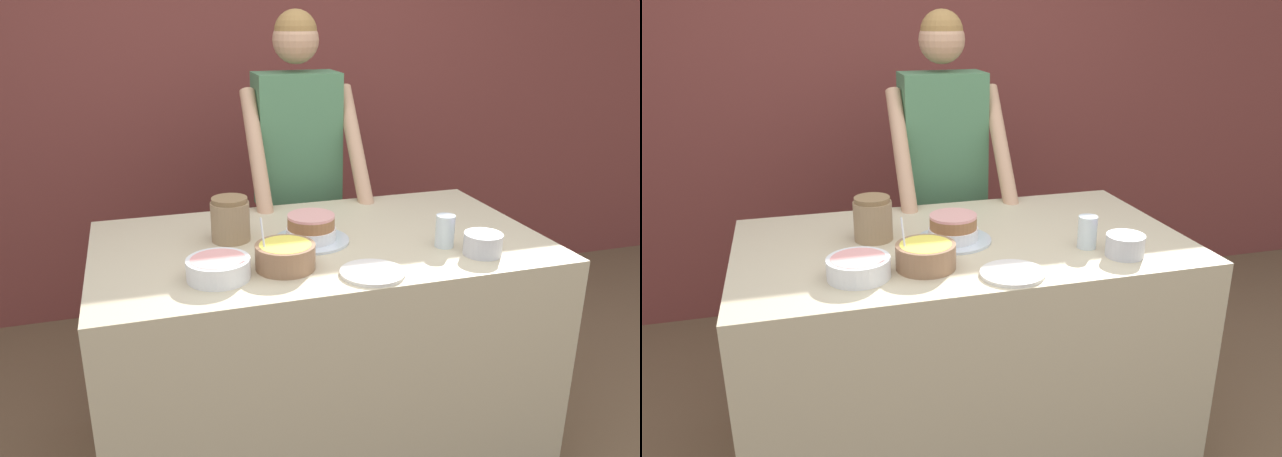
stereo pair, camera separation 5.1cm
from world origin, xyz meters
The scene contains 10 objects.
wall_back centered at (0.00, 2.03, 1.30)m, with size 10.00×0.05×2.60m.
counter centered at (0.00, 0.47, 0.47)m, with size 1.67×0.94×0.94m.
person_baker centered at (0.11, 1.19, 1.07)m, with size 0.53×0.48×1.76m.
cake centered at (-0.04, 0.47, 0.98)m, with size 0.29×0.29×0.11m.
frosting_bowl_pink centered at (-0.42, 0.23, 0.98)m, with size 0.21×0.21×0.07m.
frosting_bowl_yellow centered at (-0.19, 0.25, 0.98)m, with size 0.20×0.20×0.18m.
frosting_bowl_purple centered at (0.51, 0.17, 0.98)m, with size 0.14×0.14×0.08m.
drinking_glass centered at (0.42, 0.28, 1.00)m, with size 0.07×0.07×0.12m.
ceramic_plate centered at (0.07, 0.11, 0.94)m, with size 0.22×0.22×0.01m.
stoneware_jar centered at (-0.32, 0.57, 1.02)m, with size 0.15×0.15×0.17m.
Camera 1 is at (-0.64, -1.63, 1.77)m, focal length 35.00 mm.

